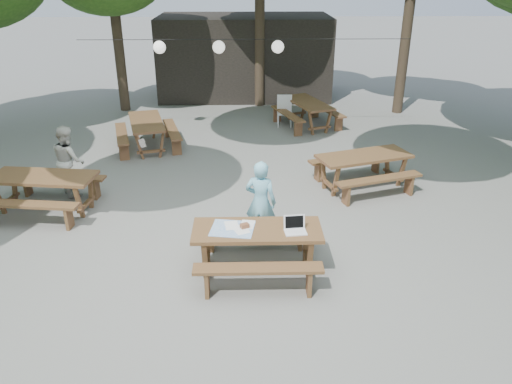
{
  "coord_description": "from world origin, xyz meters",
  "views": [
    {
      "loc": [
        0.48,
        -7.91,
        4.48
      ],
      "look_at": [
        0.66,
        -0.47,
        1.05
      ],
      "focal_mm": 35.0,
      "sensor_mm": 36.0,
      "label": 1
    }
  ],
  "objects_px": {
    "woman": "(261,202)",
    "second_person": "(69,160)",
    "picnic_table_nw": "(45,193)",
    "plastic_chair": "(284,117)",
    "main_picnic_table": "(257,249)"
  },
  "relations": [
    {
      "from": "picnic_table_nw",
      "to": "plastic_chair",
      "type": "xyz_separation_m",
      "value": [
        5.11,
        5.55,
        -0.13
      ]
    },
    {
      "from": "main_picnic_table",
      "to": "second_person",
      "type": "relative_size",
      "value": 1.35
    },
    {
      "from": "woman",
      "to": "second_person",
      "type": "bearing_deg",
      "value": -10.3
    },
    {
      "from": "main_picnic_table",
      "to": "plastic_chair",
      "type": "relative_size",
      "value": 2.22
    },
    {
      "from": "picnic_table_nw",
      "to": "plastic_chair",
      "type": "height_order",
      "value": "plastic_chair"
    },
    {
      "from": "woman",
      "to": "second_person",
      "type": "distance_m",
      "value": 4.46
    },
    {
      "from": "main_picnic_table",
      "to": "woman",
      "type": "bearing_deg",
      "value": 84.79
    },
    {
      "from": "second_person",
      "to": "plastic_chair",
      "type": "distance_m",
      "value": 6.78
    },
    {
      "from": "second_person",
      "to": "plastic_chair",
      "type": "height_order",
      "value": "second_person"
    },
    {
      "from": "woman",
      "to": "second_person",
      "type": "relative_size",
      "value": 1.01
    },
    {
      "from": "second_person",
      "to": "plastic_chair",
      "type": "xyz_separation_m",
      "value": [
        4.87,
        4.7,
        -0.48
      ]
    },
    {
      "from": "second_person",
      "to": "main_picnic_table",
      "type": "bearing_deg",
      "value": -161.08
    },
    {
      "from": "picnic_table_nw",
      "to": "woman",
      "type": "height_order",
      "value": "woman"
    },
    {
      "from": "picnic_table_nw",
      "to": "second_person",
      "type": "distance_m",
      "value": 0.95
    },
    {
      "from": "picnic_table_nw",
      "to": "second_person",
      "type": "relative_size",
      "value": 1.41
    }
  ]
}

